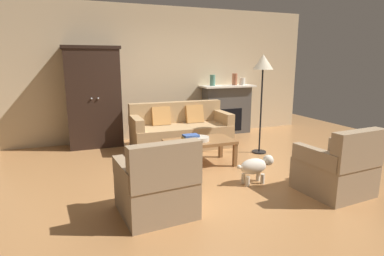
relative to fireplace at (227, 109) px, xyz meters
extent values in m
plane|color=#B27A47|center=(-1.55, -2.30, -0.57)|extent=(9.60, 9.60, 0.00)
cube|color=beige|center=(-1.55, 0.25, 0.83)|extent=(7.20, 0.10, 2.80)
cube|color=#4C4947|center=(0.00, 0.00, -0.03)|extent=(1.10, 0.36, 1.08)
cube|color=black|center=(0.00, -0.18, -0.23)|extent=(0.60, 0.01, 0.52)
cube|color=white|center=(0.00, -0.02, 0.53)|extent=(1.26, 0.48, 0.04)
cube|color=black|center=(-2.95, -0.08, 0.37)|extent=(1.00, 0.52, 1.89)
cube|color=black|center=(-2.95, -0.08, 1.35)|extent=(1.06, 0.55, 0.06)
sphere|color=#ADAFB5|center=(-3.01, -0.35, 0.41)|extent=(0.04, 0.04, 0.04)
sphere|color=#ADAFB5|center=(-2.89, -0.35, 0.41)|extent=(0.04, 0.04, 0.04)
cube|color=tan|center=(-1.40, -0.80, -0.35)|extent=(1.91, 0.86, 0.44)
cube|color=tan|center=(-1.39, -0.46, 0.08)|extent=(1.90, 0.20, 0.42)
cube|color=tan|center=(-2.28, -0.79, -0.02)|extent=(0.17, 0.80, 0.22)
cube|color=tan|center=(-0.52, -0.81, -0.02)|extent=(0.17, 0.80, 0.22)
cube|color=tan|center=(-1.75, -0.59, 0.04)|extent=(0.36, 0.19, 0.37)
cube|color=tan|center=(-1.05, -0.60, 0.04)|extent=(0.36, 0.19, 0.37)
cube|color=olive|center=(-1.48, -1.93, -0.17)|extent=(1.10, 0.60, 0.05)
cube|color=brown|center=(-1.99, -2.19, -0.38)|extent=(0.06, 0.06, 0.37)
cube|color=brown|center=(-0.97, -2.19, -0.38)|extent=(0.06, 0.06, 0.37)
cube|color=brown|center=(-1.99, -1.67, -0.38)|extent=(0.06, 0.06, 0.37)
cube|color=brown|center=(-0.97, -1.67, -0.38)|extent=(0.06, 0.06, 0.37)
cylinder|color=beige|center=(-1.50, -1.96, -0.12)|extent=(0.31, 0.31, 0.06)
cube|color=gray|center=(-1.62, -1.92, -0.13)|extent=(0.25, 0.19, 0.03)
cube|color=gold|center=(-1.64, -1.92, -0.10)|extent=(0.26, 0.19, 0.04)
cube|color=#38569E|center=(-1.63, -1.92, -0.06)|extent=(0.24, 0.18, 0.03)
cylinder|color=slate|center=(-0.38, -0.02, 0.67)|extent=(0.12, 0.12, 0.25)
cylinder|color=#A86042|center=(0.18, -0.02, 0.68)|extent=(0.12, 0.12, 0.27)
cylinder|color=beige|center=(0.38, -0.02, 0.63)|extent=(0.13, 0.13, 0.16)
cube|color=#997F60|center=(-2.56, -3.26, -0.36)|extent=(0.82, 0.82, 0.42)
cube|color=#997F60|center=(-2.53, -3.57, 0.08)|extent=(0.77, 0.22, 0.46)
cube|color=#997F60|center=(-2.23, -3.23, -0.05)|extent=(0.18, 0.71, 0.20)
cube|color=#997F60|center=(-2.89, -3.29, -0.05)|extent=(0.18, 0.71, 0.20)
cube|color=#997F60|center=(-0.28, -3.54, -0.36)|extent=(0.82, 0.82, 0.42)
cube|color=#997F60|center=(-0.26, -3.85, 0.08)|extent=(0.77, 0.22, 0.46)
cube|color=#997F60|center=(0.05, -3.51, -0.05)|extent=(0.17, 0.71, 0.20)
cube|color=#997F60|center=(-0.61, -3.57, -0.05)|extent=(0.17, 0.71, 0.20)
cylinder|color=black|center=(-0.17, -1.66, -0.56)|extent=(0.26, 0.26, 0.02)
cylinder|color=black|center=(-0.17, -1.66, 0.20)|extent=(0.03, 0.03, 1.54)
cone|color=beige|center=(-0.17, -1.66, 1.08)|extent=(0.36, 0.36, 0.26)
ellipsoid|color=beige|center=(-1.09, -2.92, -0.32)|extent=(0.40, 0.21, 0.22)
sphere|color=beige|center=(-0.85, -2.92, -0.26)|extent=(0.15, 0.15, 0.15)
cylinder|color=beige|center=(-0.97, -2.87, -0.50)|extent=(0.06, 0.06, 0.14)
cylinder|color=beige|center=(-0.97, -2.98, -0.50)|extent=(0.06, 0.06, 0.14)
cylinder|color=beige|center=(-1.21, -2.87, -0.50)|extent=(0.06, 0.06, 0.14)
cylinder|color=beige|center=(-1.21, -2.98, -0.50)|extent=(0.06, 0.06, 0.14)
sphere|color=beige|center=(-1.32, -2.93, -0.30)|extent=(0.06, 0.06, 0.06)
camera|label=1|loc=(-3.36, -6.45, 1.11)|focal=29.34mm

